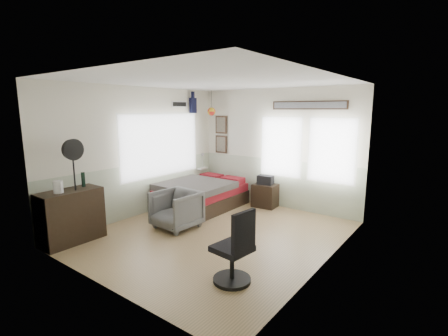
{
  "coord_description": "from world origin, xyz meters",
  "views": [
    {
      "loc": [
        3.49,
        -4.38,
        2.23
      ],
      "look_at": [
        -0.1,
        0.4,
        1.15
      ],
      "focal_mm": 26.0,
      "sensor_mm": 36.0,
      "label": 1
    }
  ],
  "objects_px": {
    "armchair": "(176,209)",
    "nightstand": "(265,195)",
    "task_chair": "(235,254)",
    "bed": "(201,195)",
    "dresser": "(71,216)"
  },
  "relations": [
    {
      "from": "armchair",
      "to": "nightstand",
      "type": "distance_m",
      "value": 2.31
    },
    {
      "from": "task_chair",
      "to": "armchair",
      "type": "bearing_deg",
      "value": 161.04
    },
    {
      "from": "bed",
      "to": "armchair",
      "type": "xyz_separation_m",
      "value": [
        0.47,
        -1.26,
        0.06
      ]
    },
    {
      "from": "armchair",
      "to": "task_chair",
      "type": "height_order",
      "value": "task_chair"
    },
    {
      "from": "task_chair",
      "to": "dresser",
      "type": "bearing_deg",
      "value": -162.81
    },
    {
      "from": "dresser",
      "to": "task_chair",
      "type": "relative_size",
      "value": 1.0
    },
    {
      "from": "bed",
      "to": "dresser",
      "type": "relative_size",
      "value": 1.95
    },
    {
      "from": "task_chair",
      "to": "bed",
      "type": "bearing_deg",
      "value": 145.02
    },
    {
      "from": "bed",
      "to": "armchair",
      "type": "distance_m",
      "value": 1.34
    },
    {
      "from": "nightstand",
      "to": "task_chair",
      "type": "xyz_separation_m",
      "value": [
        1.38,
        -3.2,
        0.14
      ]
    },
    {
      "from": "bed",
      "to": "task_chair",
      "type": "height_order",
      "value": "task_chair"
    },
    {
      "from": "dresser",
      "to": "task_chair",
      "type": "distance_m",
      "value": 3.05
    },
    {
      "from": "bed",
      "to": "nightstand",
      "type": "xyz_separation_m",
      "value": [
        1.14,
        0.95,
        -0.04
      ]
    },
    {
      "from": "armchair",
      "to": "task_chair",
      "type": "bearing_deg",
      "value": -22.45
    },
    {
      "from": "armchair",
      "to": "task_chair",
      "type": "xyz_separation_m",
      "value": [
        2.05,
        -0.98,
        0.05
      ]
    }
  ]
}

